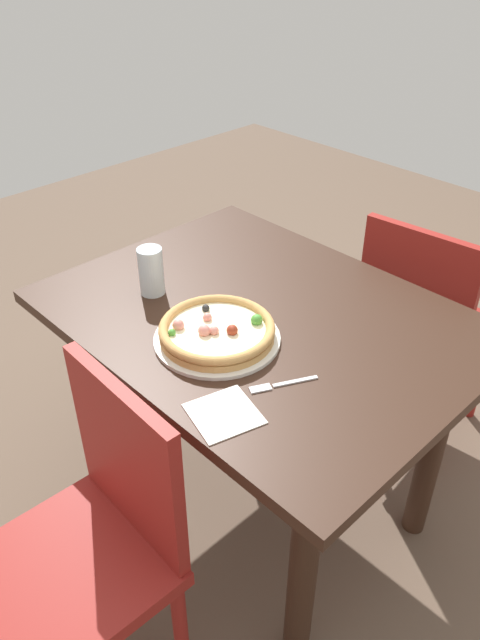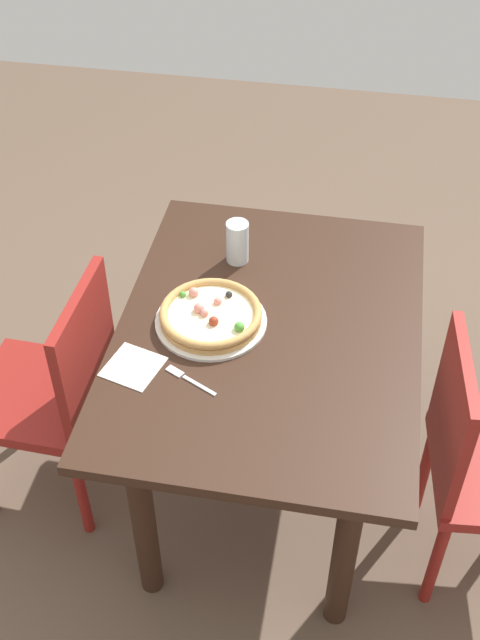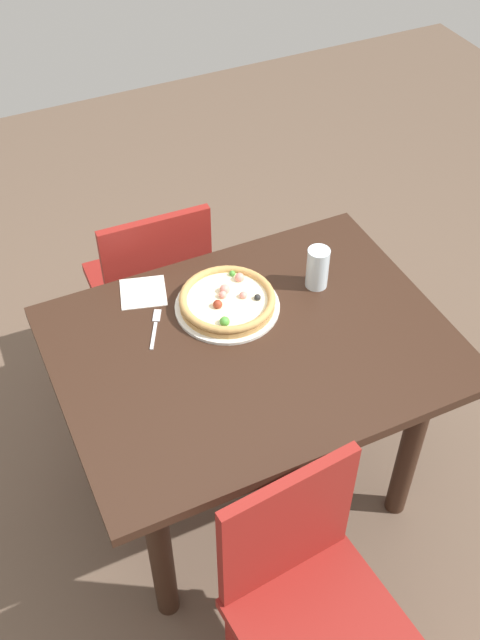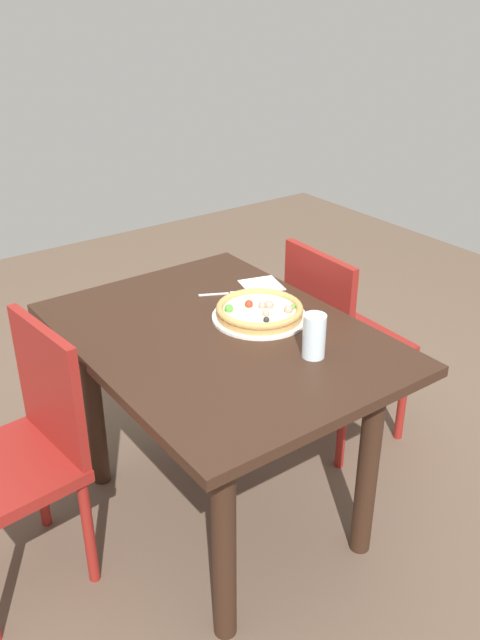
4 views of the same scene
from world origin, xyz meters
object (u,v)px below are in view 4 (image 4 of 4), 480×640
at_px(dining_table, 220,367).
at_px(fork, 225,294).
at_px(napkin, 261,285).
at_px(chair_far, 338,339).
at_px(chair_near, 21,451).
at_px(plate, 259,317).
at_px(drinking_glass, 314,336).
at_px(pizza, 260,310).

height_order(dining_table, fork, fork).
bearing_deg(fork, napkin, 20.71).
bearing_deg(chair_far, chair_near, -90.27).
relative_size(dining_table, chair_far, 1.30).
height_order(dining_table, chair_far, chair_far).
height_order(plate, napkin, plate).
relative_size(chair_far, plate, 2.73).
bearing_deg(chair_near, chair_far, -97.61).
bearing_deg(dining_table, drinking_glass, 26.58).
bearing_deg(dining_table, napkin, 122.72).
bearing_deg(chair_far, fork, -104.45).
bearing_deg(fork, pizza, -67.60).
height_order(chair_near, plate, chair_near).
bearing_deg(napkin, plate, -39.14).
height_order(chair_far, napkin, chair_far).
relative_size(chair_near, pizza, 2.99).
height_order(dining_table, napkin, napkin).
relative_size(plate, fork, 2.08).
bearing_deg(plate, pizza, 16.31).
bearing_deg(pizza, dining_table, -87.65).
distance_m(dining_table, chair_far, 0.67).
xyz_separation_m(dining_table, drinking_glass, (0.29, 0.14, 0.20)).
height_order(chair_near, fork, chair_near).
distance_m(drinking_glass, napkin, 0.55).
bearing_deg(drinking_glass, napkin, 159.03).
xyz_separation_m(dining_table, chair_far, (-0.10, 0.64, -0.15)).
xyz_separation_m(chair_far, napkin, (-0.12, -0.30, 0.28)).
bearing_deg(dining_table, chair_far, 98.90).
height_order(fork, drinking_glass, drinking_glass).
bearing_deg(chair_far, dining_table, -79.25).
xyz_separation_m(pizza, napkin, (-0.21, 0.17, -0.03)).
height_order(fork, napkin, fork).
xyz_separation_m(chair_far, fork, (-0.13, -0.46, 0.28)).
bearing_deg(plate, chair_near, -99.86).
distance_m(chair_far, fork, 0.55).
distance_m(dining_table, napkin, 0.42).
height_order(chair_near, chair_far, same).
relative_size(dining_table, napkin, 8.15).
xyz_separation_m(pizza, fork, (-0.23, 0.02, -0.03)).
height_order(dining_table, drinking_glass, drinking_glass).
bearing_deg(napkin, fork, -96.20).
bearing_deg(plate, drinking_glass, -4.42).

